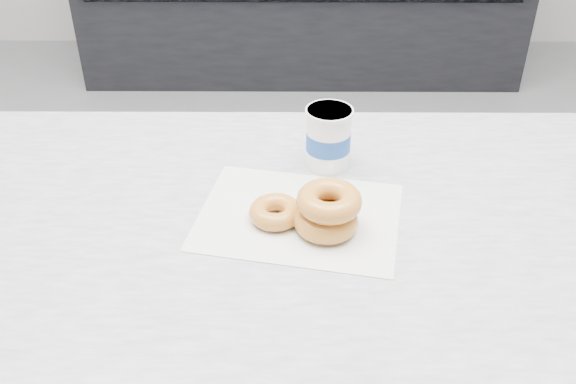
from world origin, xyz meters
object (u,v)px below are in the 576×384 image
counter (318,384)px  coffee_cup (328,138)px  donut_single (275,212)px  donut_stack (328,211)px

counter → coffee_cup: 0.53m
donut_single → donut_stack: (0.09, -0.03, 0.02)m
counter → donut_stack: 0.49m
counter → coffee_cup: (0.01, 0.16, 0.51)m
donut_stack → coffee_cup: bearing=87.2°
donut_single → donut_stack: size_ratio=0.59×
donut_single → coffee_cup: 0.21m
coffee_cup → donut_single: bearing=-106.1°
counter → donut_single: bearing=-169.0°
counter → donut_single: size_ratio=33.67×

